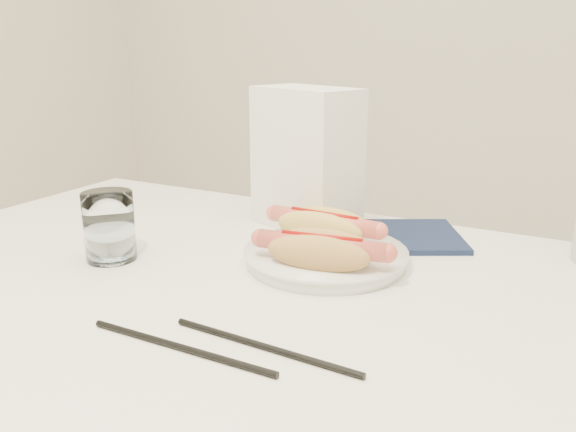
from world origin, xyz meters
The scene contains 9 objects.
table centered at (0.00, 0.00, 0.69)m, with size 1.20×0.80×0.75m.
plate centered at (0.06, 0.13, 0.76)m, with size 0.22×0.22×0.02m, color white.
hotdog_left centered at (0.04, 0.17, 0.79)m, with size 0.18×0.08×0.05m.
hotdog_right centered at (0.08, 0.07, 0.79)m, with size 0.18×0.09×0.05m.
water_glass centered at (-0.22, 0.00, 0.80)m, with size 0.07×0.07×0.10m, color white.
chopstick_near centered at (0.03, -0.17, 0.75)m, with size 0.01×0.01×0.23m, color black.
chopstick_far centered at (0.11, -0.12, 0.75)m, with size 0.01×0.01×0.22m, color black.
napkin_box centered at (-0.04, 0.27, 0.87)m, with size 0.18×0.10×0.23m, color white.
navy_napkin centered at (0.13, 0.29, 0.75)m, with size 0.16×0.16×0.01m, color #121C39.
Camera 1 is at (0.38, -0.59, 1.06)m, focal length 36.70 mm.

